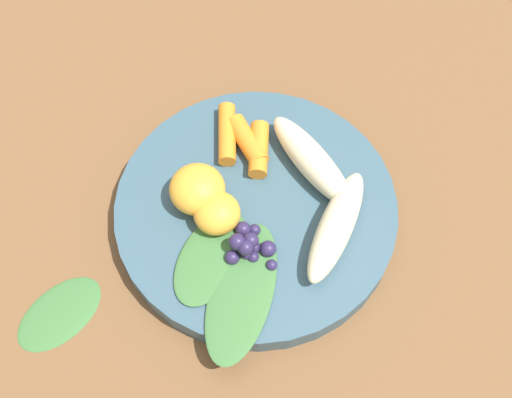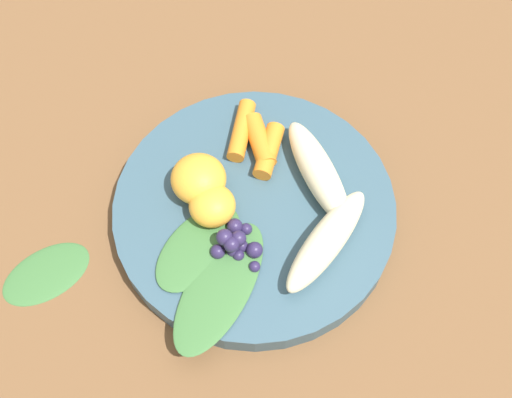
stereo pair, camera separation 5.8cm
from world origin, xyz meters
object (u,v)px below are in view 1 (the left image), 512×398
(bowl, at_px, (256,210))
(banana_peeled_right, at_px, (336,226))
(banana_peeled_left, at_px, (312,161))
(orange_segment_near, at_px, (217,213))
(kale_leaf_stray, at_px, (59,313))

(bowl, relative_size, banana_peeled_right, 2.24)
(bowl, bearing_deg, banana_peeled_left, -156.12)
(banana_peeled_left, relative_size, orange_segment_near, 2.77)
(orange_segment_near, bearing_deg, banana_peeled_left, -159.62)
(banana_peeled_right, height_order, kale_leaf_stray, banana_peeled_right)
(bowl, xyz_separation_m, banana_peeled_left, (-0.06, -0.03, 0.03))
(kale_leaf_stray, bearing_deg, bowl, 163.64)
(bowl, bearing_deg, banana_peeled_right, 144.79)
(banana_peeled_right, bearing_deg, banana_peeled_left, 39.06)
(kale_leaf_stray, bearing_deg, banana_peeled_left, 165.32)
(bowl, height_order, banana_peeled_right, banana_peeled_right)
(banana_peeled_right, relative_size, kale_leaf_stray, 1.41)
(banana_peeled_left, height_order, kale_leaf_stray, banana_peeled_left)
(banana_peeled_left, bearing_deg, bowl, 91.88)
(bowl, distance_m, orange_segment_near, 0.05)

